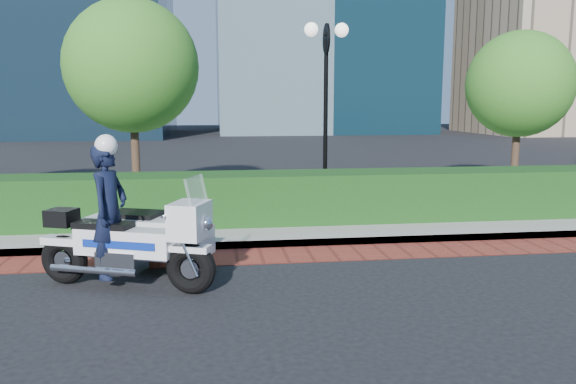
{
  "coord_description": "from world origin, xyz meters",
  "views": [
    {
      "loc": [
        -1.62,
        -7.67,
        2.56
      ],
      "look_at": [
        -0.3,
        2.06,
        1.0
      ],
      "focal_mm": 35.0,
      "sensor_mm": 36.0,
      "label": 1
    }
  ],
  "objects": [
    {
      "name": "ground",
      "position": [
        0.0,
        0.0,
        0.0
      ],
      "size": [
        120.0,
        120.0,
        0.0
      ],
      "primitive_type": "plane",
      "color": "black",
      "rests_on": "ground"
    },
    {
      "name": "brick_strip",
      "position": [
        0.0,
        1.5,
        0.01
      ],
      "size": [
        60.0,
        1.0,
        0.01
      ],
      "primitive_type": "cube",
      "color": "maroon",
      "rests_on": "ground"
    },
    {
      "name": "sidewalk",
      "position": [
        0.0,
        6.0,
        0.07
      ],
      "size": [
        60.0,
        8.0,
        0.15
      ],
      "primitive_type": "cube",
      "color": "gray",
      "rests_on": "ground"
    },
    {
      "name": "hedge_main",
      "position": [
        0.0,
        3.6,
        0.65
      ],
      "size": [
        18.0,
        1.2,
        1.0
      ],
      "primitive_type": "cube",
      "color": "black",
      "rests_on": "sidewalk"
    },
    {
      "name": "lamppost",
      "position": [
        1.0,
        5.2,
        2.96
      ],
      "size": [
        1.02,
        0.7,
        4.21
      ],
      "color": "black",
      "rests_on": "sidewalk"
    },
    {
      "name": "tree_b",
      "position": [
        -3.5,
        6.5,
        3.43
      ],
      "size": [
        3.2,
        3.2,
        4.89
      ],
      "color": "#332319",
      "rests_on": "sidewalk"
    },
    {
      "name": "tree_c",
      "position": [
        6.5,
        6.5,
        3.05
      ],
      "size": [
        2.8,
        2.8,
        4.3
      ],
      "color": "#332319",
      "rests_on": "sidewalk"
    },
    {
      "name": "police_motorcycle",
      "position": [
        -2.81,
        0.48,
        0.73
      ],
      "size": [
        2.54,
        2.32,
        2.14
      ],
      "rotation": [
        0.0,
        0.0,
        -0.36
      ],
      "color": "black",
      "rests_on": "ground"
    }
  ]
}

